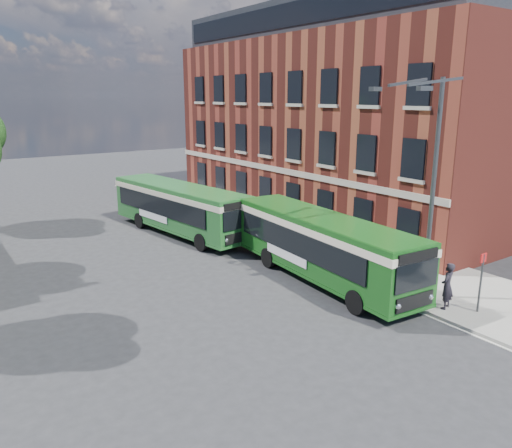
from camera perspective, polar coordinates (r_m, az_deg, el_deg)
ground at (r=20.10m, az=4.75°, el=-10.03°), size 120.00×120.00×0.00m
pavement at (r=30.07m, az=5.39°, el=-1.49°), size 6.00×48.00×0.15m
kerb_line at (r=28.29m, az=0.65°, el=-2.60°), size 0.12×48.00×0.01m
brick_office at (r=36.63m, az=10.11°, el=12.16°), size 12.10×26.00×14.20m
street_lamp at (r=20.78m, az=19.01°, el=3.91°), size 2.96×2.38×9.00m
bus_stop_sign at (r=21.06m, az=24.33°, el=-5.73°), size 0.35×0.08×2.52m
bus_front at (r=22.98m, az=7.55°, el=-2.04°), size 3.31×11.34×3.02m
bus_rear at (r=30.92m, az=-8.77°, el=2.20°), size 4.02×11.62×3.02m
pedestrian_a at (r=21.05m, az=21.02°, el=-6.63°), size 0.78×0.62×1.87m
pedestrian_b at (r=23.35m, az=15.64°, el=-4.62°), size 0.80×0.67×1.49m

